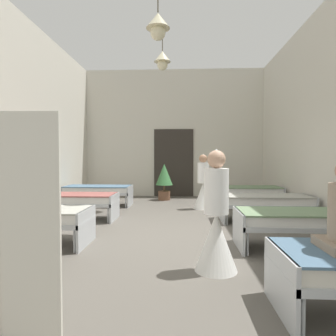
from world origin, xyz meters
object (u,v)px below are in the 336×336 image
(bed_left_row_1, at_px, (29,217))
(bed_right_row_2, at_px, (265,201))
(bed_right_row_3, at_px, (246,191))
(bed_left_row_3, at_px, (98,190))
(bed_left_row_2, at_px, (73,200))
(nurse_mid_aisle, at_px, (203,189))
(potted_plant, at_px, (164,178))
(bed_right_row_1, at_px, (301,220))
(nurse_near_aisle, at_px, (216,228))

(bed_left_row_1, relative_size, bed_right_row_2, 1.00)
(bed_left_row_1, distance_m, bed_right_row_3, 5.68)
(bed_left_row_3, bearing_deg, bed_right_row_3, 0.00)
(bed_left_row_2, xyz_separation_m, bed_left_row_3, (0.00, 1.90, 0.00))
(bed_left_row_2, bearing_deg, nurse_mid_aisle, 27.12)
(bed_left_row_1, xyz_separation_m, potted_plant, (1.83, 5.04, 0.28))
(bed_left_row_1, relative_size, nurse_mid_aisle, 1.28)
(bed_left_row_2, bearing_deg, bed_right_row_1, -24.24)
(bed_right_row_3, bearing_deg, bed_right_row_1, -90.00)
(bed_right_row_1, xyz_separation_m, bed_right_row_3, (0.00, 3.80, 0.00))
(bed_left_row_3, distance_m, nurse_near_aisle, 5.51)
(bed_left_row_2, bearing_deg, potted_plant, 59.73)
(nurse_near_aisle, distance_m, potted_plant, 6.05)
(bed_left_row_1, distance_m, bed_left_row_2, 1.90)
(bed_left_row_3, bearing_deg, potted_plant, 34.03)
(bed_right_row_1, xyz_separation_m, bed_left_row_3, (-4.22, 3.80, 0.00))
(nurse_near_aisle, height_order, potted_plant, nurse_near_aisle)
(bed_right_row_1, bearing_deg, bed_right_row_3, 90.00)
(bed_right_row_1, relative_size, bed_left_row_3, 1.00)
(bed_left_row_2, bearing_deg, bed_right_row_2, 0.00)
(bed_right_row_2, bearing_deg, bed_right_row_1, -90.00)
(bed_left_row_1, bearing_deg, bed_left_row_2, 90.00)
(bed_right_row_2, bearing_deg, nurse_mid_aisle, 128.91)
(bed_right_row_1, height_order, bed_left_row_3, same)
(bed_right_row_3, bearing_deg, potted_plant, 152.64)
(bed_right_row_2, relative_size, bed_left_row_3, 1.00)
(potted_plant, bearing_deg, bed_right_row_1, -64.62)
(bed_right_row_1, height_order, nurse_mid_aisle, nurse_mid_aisle)
(bed_left_row_3, bearing_deg, nurse_mid_aisle, -7.08)
(bed_right_row_1, xyz_separation_m, nurse_near_aisle, (-1.38, -0.92, 0.09))
(bed_right_row_1, xyz_separation_m, nurse_mid_aisle, (-1.23, 3.43, 0.09))
(bed_left_row_3, bearing_deg, bed_right_row_2, -24.24)
(bed_right_row_1, relative_size, nurse_mid_aisle, 1.28)
(bed_left_row_3, relative_size, nurse_mid_aisle, 1.28)
(nurse_mid_aisle, bearing_deg, bed_left_row_2, -162.39)
(bed_right_row_1, relative_size, bed_left_row_2, 1.00)
(bed_left_row_2, height_order, potted_plant, potted_plant)
(bed_right_row_1, distance_m, nurse_mid_aisle, 3.65)
(nurse_near_aisle, bearing_deg, bed_right_row_1, -63.38)
(bed_right_row_1, bearing_deg, potted_plant, 115.38)
(bed_right_row_2, relative_size, nurse_mid_aisle, 1.28)
(bed_left_row_1, xyz_separation_m, nurse_near_aisle, (2.84, -0.92, 0.09))
(bed_left_row_1, distance_m, bed_right_row_2, 4.63)
(bed_right_row_3, bearing_deg, nurse_near_aisle, -106.25)
(bed_left_row_1, relative_size, bed_right_row_3, 1.00)
(bed_right_row_3, relative_size, nurse_near_aisle, 1.28)
(bed_right_row_1, bearing_deg, nurse_mid_aisle, 109.80)
(bed_left_row_1, distance_m, nurse_mid_aisle, 4.55)
(bed_left_row_1, xyz_separation_m, bed_right_row_2, (4.22, 1.90, 0.00))
(bed_right_row_3, xyz_separation_m, potted_plant, (-2.39, 1.24, 0.28))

